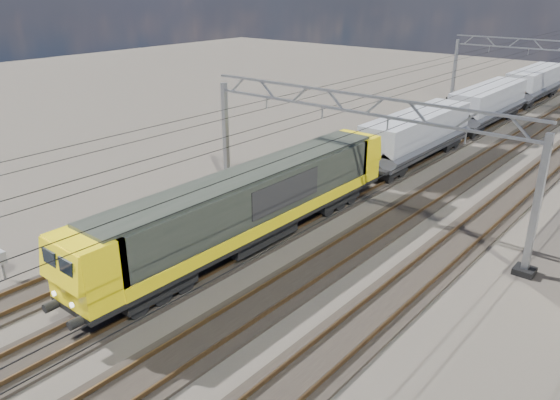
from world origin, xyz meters
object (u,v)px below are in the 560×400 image
Objects in this scene: hopper_wagon_third at (535,82)px; trackside_cabinet at (1,258)px; catenary_gantry_far at (546,73)px; locomotive at (252,203)px; hopper_wagon_mid at (488,102)px; catenary_gantry_mid at (352,153)px; hopper_wagon_lead at (417,133)px.

hopper_wagon_third reaches higher than trackside_cabinet.
catenary_gantry_far is 0.94× the size of locomotive.
hopper_wagon_third is (0.00, 14.20, 0.00)m from hopper_wagon_mid.
catenary_gantry_mid reaches higher than trackside_cabinet.
hopper_wagon_third is at bearing 90.00° from hopper_wagon_lead.
locomotive is 15.57× the size of trackside_cabinet.
locomotive is 31.90m from hopper_wagon_mid.
locomotive is at bearing -90.00° from hopper_wagon_third.
hopper_wagon_mid is (-2.00, -9.83, -1.67)m from catenary_gantry_far.
catenary_gantry_mid is 1.53× the size of hopper_wagon_third.
hopper_wagon_mid is at bearing 90.00° from hopper_wagon_lead.
locomotive reaches higher than hopper_wagon_lead.
hopper_wagon_third is at bearing 92.84° from catenary_gantry_mid.
catenary_gantry_far reaches higher than trackside_cabinet.
locomotive is (-2.00, -41.73, -1.58)m from catenary_gantry_far.
catenary_gantry_far reaches higher than hopper_wagon_third.
locomotive is at bearing -92.74° from catenary_gantry_far.
hopper_wagon_third is (0.00, 28.40, 0.00)m from hopper_wagon_lead.
catenary_gantry_mid is at bearing -90.00° from catenary_gantry_far.
trackside_cabinet is (-8.38, -15.33, -2.87)m from catenary_gantry_mid.
trackside_cabinet is (-6.38, -27.30, -1.20)m from hopper_wagon_lead.
catenary_gantry_far is 10.17m from hopper_wagon_mid.
trackside_cabinet is (-8.38, -51.33, -2.87)m from catenary_gantry_far.
catenary_gantry_mid is 1.53× the size of hopper_wagon_mid.
hopper_wagon_lead and hopper_wagon_third have the same top height.
locomotive is at bearing 54.49° from trackside_cabinet.
catenary_gantry_mid is 6.27m from locomotive.
catenary_gantry_far is at bearing 90.00° from catenary_gantry_mid.
hopper_wagon_third is at bearing 81.55° from trackside_cabinet.
hopper_wagon_third is (-2.00, 4.37, -1.67)m from catenary_gantry_far.
locomotive is 46.10m from hopper_wagon_third.
catenary_gantry_mid is at bearing 59.43° from trackside_cabinet.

